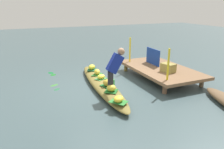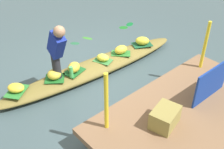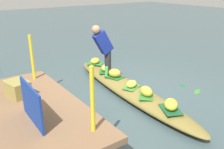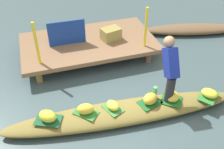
% 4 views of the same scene
% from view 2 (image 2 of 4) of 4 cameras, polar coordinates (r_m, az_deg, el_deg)
% --- Properties ---
extents(canal_water, '(40.00, 40.00, 0.00)m').
position_cam_2_polar(canal_water, '(5.80, -3.51, 0.55)').
color(canal_water, '#3C5054').
rests_on(canal_water, ground).
extents(dock_platform, '(3.20, 1.80, 0.39)m').
position_cam_2_polar(dock_platform, '(4.46, 15.98, -7.85)').
color(dock_platform, brown).
rests_on(dock_platform, ground).
extents(vendor_boat, '(4.38, 0.98, 0.23)m').
position_cam_2_polar(vendor_boat, '(5.73, -3.55, 1.51)').
color(vendor_boat, olive).
rests_on(vendor_boat, ground).
extents(leaf_mat_0, '(0.53, 0.46, 0.01)m').
position_cam_2_polar(leaf_mat_0, '(6.38, 6.36, 6.34)').
color(leaf_mat_0, '#19512E').
rests_on(leaf_mat_0, vendor_boat).
extents(banana_bunch_0, '(0.39, 0.39, 0.19)m').
position_cam_2_polar(banana_bunch_0, '(6.34, 6.42, 7.08)').
color(banana_bunch_0, yellow).
rests_on(banana_bunch_0, vendor_boat).
extents(leaf_mat_1, '(0.52, 0.49, 0.01)m').
position_cam_2_polar(leaf_mat_1, '(5.17, -19.49, -3.32)').
color(leaf_mat_1, '#2C7C31').
rests_on(leaf_mat_1, vendor_boat).
extents(banana_bunch_1, '(0.37, 0.38, 0.15)m').
position_cam_2_polar(banana_bunch_1, '(5.12, -19.65, -2.66)').
color(banana_bunch_1, yellow).
rests_on(banana_bunch_1, vendor_boat).
extents(leaf_mat_2, '(0.38, 0.44, 0.01)m').
position_cam_2_polar(leaf_mat_2, '(5.73, -1.93, 2.98)').
color(leaf_mat_2, '#3C813D').
rests_on(leaf_mat_2, vendor_boat).
extents(banana_bunch_2, '(0.28, 0.32, 0.15)m').
position_cam_2_polar(banana_bunch_2, '(5.69, -1.95, 3.61)').
color(banana_bunch_2, yellow).
rests_on(banana_bunch_2, vendor_boat).
extents(leaf_mat_3, '(0.49, 0.49, 0.01)m').
position_cam_2_polar(leaf_mat_3, '(5.30, -11.99, -0.79)').
color(leaf_mat_3, '#1D6324').
rests_on(leaf_mat_3, vendor_boat).
extents(banana_bunch_3, '(0.35, 0.35, 0.19)m').
position_cam_2_polar(banana_bunch_3, '(5.25, -12.11, 0.03)').
color(banana_bunch_3, yellow).
rests_on(banana_bunch_3, vendor_boat).
extents(leaf_mat_4, '(0.47, 0.39, 0.01)m').
position_cam_2_polar(leaf_mat_4, '(5.43, -7.99, 0.64)').
color(leaf_mat_4, '#1B5E26').
rests_on(leaf_mat_4, vendor_boat).
extents(banana_bunch_4, '(0.36, 0.34, 0.20)m').
position_cam_2_polar(banana_bunch_4, '(5.38, -8.07, 1.50)').
color(banana_bunch_4, gold).
rests_on(banana_bunch_4, vendor_boat).
extents(leaf_mat_5, '(0.48, 0.48, 0.01)m').
position_cam_2_polar(leaf_mat_5, '(5.98, 1.88, 4.48)').
color(leaf_mat_5, '#2F772D').
rests_on(leaf_mat_5, vendor_boat).
extents(banana_bunch_5, '(0.33, 0.25, 0.19)m').
position_cam_2_polar(banana_bunch_5, '(5.94, 1.90, 5.27)').
color(banana_bunch_5, yellow).
rests_on(banana_bunch_5, vendor_boat).
extents(vendor_person, '(0.22, 0.53, 1.19)m').
position_cam_2_polar(vendor_person, '(4.87, -11.59, 5.30)').
color(vendor_person, '#28282D').
rests_on(vendor_person, vendor_boat).
extents(water_bottle, '(0.08, 0.08, 0.24)m').
position_cam_2_polar(water_bottle, '(5.21, -8.61, 0.48)').
color(water_bottle, '#4CB759').
rests_on(water_bottle, vendor_boat).
extents(market_banner, '(0.86, 0.04, 0.59)m').
position_cam_2_polar(market_banner, '(4.61, 20.21, -1.63)').
color(market_banner, navy).
rests_on(market_banner, dock_platform).
extents(railing_post_west, '(0.06, 0.06, 0.95)m').
position_cam_2_polar(railing_post_west, '(5.28, 19.05, 5.84)').
color(railing_post_west, yellow).
rests_on(railing_post_west, dock_platform).
extents(railing_post_east, '(0.06, 0.06, 0.95)m').
position_cam_2_polar(railing_post_east, '(3.68, -1.22, -5.83)').
color(railing_post_east, yellow).
rests_on(railing_post_east, dock_platform).
extents(produce_crate, '(0.50, 0.42, 0.29)m').
position_cam_2_polar(produce_crate, '(4.01, 11.12, -8.87)').
color(produce_crate, olive).
rests_on(produce_crate, dock_platform).
extents(drifting_plant_0, '(0.23, 0.32, 0.01)m').
position_cam_2_polar(drifting_plant_0, '(7.16, -5.21, 7.66)').
color(drifting_plant_0, '#38822D').
rests_on(drifting_plant_0, ground).
extents(drifting_plant_1, '(0.27, 0.27, 0.01)m').
position_cam_2_polar(drifting_plant_1, '(6.95, -7.86, 6.55)').
color(drifting_plant_1, '#245E3B').
rests_on(drifting_plant_1, ground).
extents(drifting_plant_2, '(0.34, 0.28, 0.01)m').
position_cam_2_polar(drifting_plant_2, '(7.94, 3.76, 10.56)').
color(drifting_plant_2, '#0F6429').
rests_on(drifting_plant_2, ground).
extents(drifting_plant_3, '(0.32, 0.30, 0.01)m').
position_cam_2_polar(drifting_plant_3, '(7.73, 2.44, 9.90)').
color(drifting_plant_3, '#196820').
rests_on(drifting_plant_3, ground).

